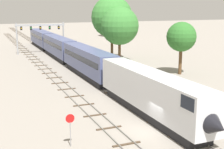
{
  "coord_description": "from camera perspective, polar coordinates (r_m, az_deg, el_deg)",
  "views": [
    {
      "loc": [
        -14.41,
        -24.87,
        11.61
      ],
      "look_at": [
        1.0,
        12.0,
        3.0
      ],
      "focal_mm": 50.96,
      "sensor_mm": 36.0,
      "label": 1
    }
  ],
  "objects": [
    {
      "name": "trackside_tree_mid",
      "position": [
        69.18,
        -0.01,
        10.26
      ],
      "size": [
        8.87,
        8.87,
        13.77
      ],
      "color": "brown",
      "rests_on": "ground"
    },
    {
      "name": "passenger_train",
      "position": [
        63.54,
        -7.5,
        3.91
      ],
      "size": [
        3.04,
        84.52,
        4.8
      ],
      "color": "silver",
      "rests_on": "ground"
    },
    {
      "name": "trackside_tree_right",
      "position": [
        65.76,
        1.38,
        8.72
      ],
      "size": [
        7.84,
        7.84,
        11.6
      ],
      "color": "brown",
      "rests_on": "ground"
    },
    {
      "name": "track_main",
      "position": [
        87.21,
        -11.67,
        4.3
      ],
      "size": [
        2.6,
        200.0,
        0.16
      ],
      "color": "slate",
      "rests_on": "ground"
    },
    {
      "name": "ground_plane",
      "position": [
        31.0,
        6.97,
        -9.93
      ],
      "size": [
        400.0,
        400.0,
        0.0
      ],
      "primitive_type": "plane",
      "color": "gray"
    },
    {
      "name": "trackside_tree_left",
      "position": [
        55.65,
        12.34,
        6.58
      ],
      "size": [
        5.07,
        5.07,
        9.06
      ],
      "color": "brown",
      "rests_on": "ground"
    },
    {
      "name": "stop_sign",
      "position": [
        27.02,
        -7.51,
        -9.08
      ],
      "size": [
        0.76,
        0.08,
        2.88
      ],
      "color": "gray",
      "rests_on": "ground"
    },
    {
      "name": "signal_gantry",
      "position": [
        81.2,
        -12.7,
        7.66
      ],
      "size": [
        12.1,
        0.49,
        7.67
      ],
      "color": "#999BA0",
      "rests_on": "ground"
    },
    {
      "name": "track_near",
      "position": [
        66.78,
        -12.94,
        1.9
      ],
      "size": [
        2.6,
        160.0,
        0.16
      ],
      "color": "slate",
      "rests_on": "ground"
    }
  ]
}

